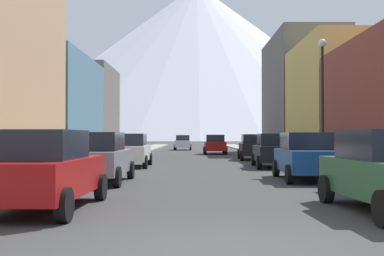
{
  "coord_description": "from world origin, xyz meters",
  "views": [
    {
      "loc": [
        -0.5,
        -7.22,
        1.64
      ],
      "look_at": [
        -0.65,
        37.81,
        2.4
      ],
      "focal_mm": 45.9,
      "sensor_mm": 36.0,
      "label": 1
    }
  ],
  "objects_px": {
    "car_right_1": "(308,156)",
    "car_right_3": "(255,147)",
    "pedestrian_1": "(111,147)",
    "potted_plant_1": "(48,157)",
    "car_right_2": "(275,150)",
    "car_driving_1": "(216,144)",
    "pedestrian_0": "(0,160)",
    "car_left_2": "(132,150)",
    "car_left_1": "(100,157)",
    "car_driving_0": "(184,142)",
    "streetlamp_right": "(324,84)",
    "car_left_0": "(45,170)"
  },
  "relations": [
    {
      "from": "car_left_0",
      "to": "car_right_3",
      "type": "height_order",
      "value": "same"
    },
    {
      "from": "car_right_1",
      "to": "streetlamp_right",
      "type": "distance_m",
      "value": 4.91
    },
    {
      "from": "car_right_1",
      "to": "potted_plant_1",
      "type": "bearing_deg",
      "value": 162.47
    },
    {
      "from": "car_left_0",
      "to": "potted_plant_1",
      "type": "height_order",
      "value": "car_left_0"
    },
    {
      "from": "streetlamp_right",
      "to": "car_left_2",
      "type": "bearing_deg",
      "value": 154.37
    },
    {
      "from": "car_right_2",
      "to": "pedestrian_0",
      "type": "distance_m",
      "value": 15.04
    },
    {
      "from": "car_right_3",
      "to": "pedestrian_1",
      "type": "distance_m",
      "value": 10.05
    },
    {
      "from": "car_left_0",
      "to": "car_driving_0",
      "type": "bearing_deg",
      "value": 87.38
    },
    {
      "from": "pedestrian_0",
      "to": "pedestrian_1",
      "type": "xyz_separation_m",
      "value": [
        -0.0,
        19.62,
        -0.09
      ]
    },
    {
      "from": "car_right_1",
      "to": "car_left_2",
      "type": "bearing_deg",
      "value": 133.97
    },
    {
      "from": "car_driving_0",
      "to": "pedestrian_1",
      "type": "xyz_separation_m",
      "value": [
        -4.65,
        -24.83,
        -0.04
      ]
    },
    {
      "from": "car_right_2",
      "to": "car_driving_1",
      "type": "xyz_separation_m",
      "value": [
        -2.2,
        19.18,
        0.0
      ]
    },
    {
      "from": "car_right_2",
      "to": "potted_plant_1",
      "type": "bearing_deg",
      "value": -160.21
    },
    {
      "from": "car_right_3",
      "to": "pedestrian_1",
      "type": "relative_size",
      "value": 2.88
    },
    {
      "from": "car_driving_0",
      "to": "streetlamp_right",
      "type": "relative_size",
      "value": 0.75
    },
    {
      "from": "car_left_1",
      "to": "car_right_1",
      "type": "bearing_deg",
      "value": 8.71
    },
    {
      "from": "car_driving_1",
      "to": "potted_plant_1",
      "type": "height_order",
      "value": "car_driving_1"
    },
    {
      "from": "car_left_2",
      "to": "car_left_1",
      "type": "bearing_deg",
      "value": -90.01
    },
    {
      "from": "car_driving_1",
      "to": "car_left_1",
      "type": "bearing_deg",
      "value": -101.06
    },
    {
      "from": "potted_plant_1",
      "to": "pedestrian_1",
      "type": "height_order",
      "value": "pedestrian_1"
    },
    {
      "from": "streetlamp_right",
      "to": "car_driving_0",
      "type": "bearing_deg",
      "value": 100.62
    },
    {
      "from": "car_right_1",
      "to": "car_right_3",
      "type": "height_order",
      "value": "same"
    },
    {
      "from": "car_left_1",
      "to": "car_driving_0",
      "type": "xyz_separation_m",
      "value": [
        2.2,
        41.72,
        0.0
      ]
    },
    {
      "from": "car_right_1",
      "to": "car_right_3",
      "type": "relative_size",
      "value": 1.0
    },
    {
      "from": "car_left_2",
      "to": "potted_plant_1",
      "type": "bearing_deg",
      "value": -125.61
    },
    {
      "from": "car_right_2",
      "to": "pedestrian_0",
      "type": "xyz_separation_m",
      "value": [
        -10.05,
        -11.19,
        0.05
      ]
    },
    {
      "from": "car_driving_0",
      "to": "pedestrian_0",
      "type": "height_order",
      "value": "pedestrian_0"
    },
    {
      "from": "pedestrian_0",
      "to": "pedestrian_1",
      "type": "bearing_deg",
      "value": 90.0
    },
    {
      "from": "car_right_1",
      "to": "pedestrian_1",
      "type": "relative_size",
      "value": 2.87
    },
    {
      "from": "car_right_3",
      "to": "streetlamp_right",
      "type": "distance_m",
      "value": 12.68
    },
    {
      "from": "car_left_2",
      "to": "car_right_3",
      "type": "distance_m",
      "value": 10.9
    },
    {
      "from": "car_left_2",
      "to": "car_right_2",
      "type": "relative_size",
      "value": 0.99
    },
    {
      "from": "car_left_1",
      "to": "car_driving_0",
      "type": "relative_size",
      "value": 1.0
    },
    {
      "from": "car_left_2",
      "to": "pedestrian_0",
      "type": "height_order",
      "value": "pedestrian_0"
    },
    {
      "from": "car_left_0",
      "to": "pedestrian_0",
      "type": "distance_m",
      "value": 4.37
    },
    {
      "from": "car_right_2",
      "to": "car_left_0",
      "type": "bearing_deg",
      "value": -117.17
    },
    {
      "from": "car_left_2",
      "to": "potted_plant_1",
      "type": "relative_size",
      "value": 4.35
    },
    {
      "from": "car_driving_0",
      "to": "potted_plant_1",
      "type": "height_order",
      "value": "car_driving_0"
    },
    {
      "from": "car_left_1",
      "to": "car_right_3",
      "type": "bearing_deg",
      "value": 65.74
    },
    {
      "from": "car_driving_0",
      "to": "streetlamp_right",
      "type": "xyz_separation_m",
      "value": [
        6.95,
        -37.06,
        3.09
      ]
    },
    {
      "from": "car_left_2",
      "to": "car_driving_1",
      "type": "xyz_separation_m",
      "value": [
        5.4,
        18.59,
        0.0
      ]
    },
    {
      "from": "car_left_2",
      "to": "car_right_1",
      "type": "bearing_deg",
      "value": -46.03
    },
    {
      "from": "car_driving_1",
      "to": "car_left_2",
      "type": "bearing_deg",
      "value": -106.19
    },
    {
      "from": "car_right_1",
      "to": "car_right_3",
      "type": "xyz_separation_m",
      "value": [
        -0.0,
        15.69,
        0.0
      ]
    },
    {
      "from": "car_driving_0",
      "to": "potted_plant_1",
      "type": "xyz_separation_m",
      "value": [
        -5.4,
        -37.14,
        -0.17
      ]
    },
    {
      "from": "potted_plant_1",
      "to": "streetlamp_right",
      "type": "xyz_separation_m",
      "value": [
        12.35,
        0.08,
        3.25
      ]
    },
    {
      "from": "car_right_1",
      "to": "car_right_3",
      "type": "bearing_deg",
      "value": 90.02
    },
    {
      "from": "pedestrian_1",
      "to": "car_driving_1",
      "type": "bearing_deg",
      "value": 53.86
    },
    {
      "from": "car_right_2",
      "to": "pedestrian_1",
      "type": "xyz_separation_m",
      "value": [
        -10.05,
        8.43,
        -0.04
      ]
    },
    {
      "from": "car_driving_1",
      "to": "streetlamp_right",
      "type": "relative_size",
      "value": 0.75
    }
  ]
}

